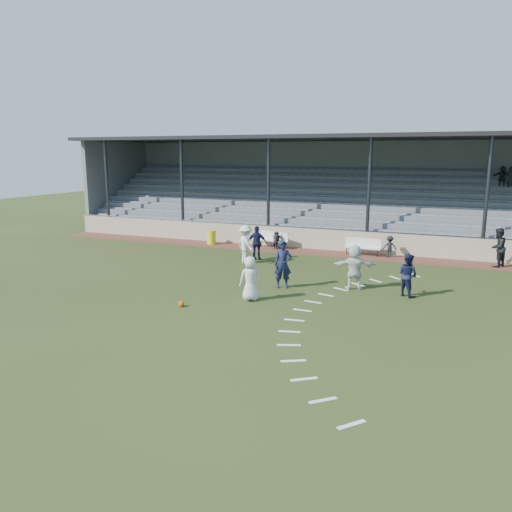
{
  "coord_description": "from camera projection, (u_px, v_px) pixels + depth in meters",
  "views": [
    {
      "loc": [
        7.91,
        -16.51,
        5.55
      ],
      "look_at": [
        0.0,
        2.5,
        1.3
      ],
      "focal_mm": 35.0,
      "sensor_mm": 36.0,
      "label": 1
    }
  ],
  "objects": [
    {
      "name": "ground",
      "position": [
        231.0,
        302.0,
        19.03
      ],
      "size": [
        90.0,
        90.0,
        0.0
      ],
      "primitive_type": "plane",
      "color": "#2C3817",
      "rests_on": "ground"
    },
    {
      "name": "cinder_track",
      "position": [
        310.0,
        252.0,
        28.52
      ],
      "size": [
        34.0,
        2.0,
        0.02
      ],
      "primitive_type": "cube",
      "color": "brown",
      "rests_on": "ground"
    },
    {
      "name": "retaining_wall",
      "position": [
        315.0,
        239.0,
        29.35
      ],
      "size": [
        34.0,
        0.18,
        1.2
      ],
      "primitive_type": "cube",
      "color": "tan",
      "rests_on": "ground"
    },
    {
      "name": "bench_left",
      "position": [
        273.0,
        238.0,
        29.73
      ],
      "size": [
        2.04,
        0.95,
        0.95
      ],
      "rotation": [
        0.0,
        0.0,
        -0.26
      ],
      "color": "silver",
      "rests_on": "cinder_track"
    },
    {
      "name": "bench_right",
      "position": [
        363.0,
        245.0,
        27.47
      ],
      "size": [
        2.01,
        0.53,
        0.95
      ],
      "rotation": [
        0.0,
        0.0,
        -0.04
      ],
      "color": "silver",
      "rests_on": "cinder_track"
    },
    {
      "name": "trash_bin",
      "position": [
        212.0,
        237.0,
        30.84
      ],
      "size": [
        0.54,
        0.54,
        0.86
      ],
      "primitive_type": "cylinder",
      "color": "yellow",
      "rests_on": "cinder_track"
    },
    {
      "name": "football",
      "position": [
        182.0,
        304.0,
        18.37
      ],
      "size": [
        0.22,
        0.22,
        0.22
      ],
      "primitive_type": "sphere",
      "color": "#D9550C",
      "rests_on": "ground"
    },
    {
      "name": "player_white_lead",
      "position": [
        250.0,
        279.0,
        19.02
      ],
      "size": [
        1.0,
        0.91,
        1.72
      ],
      "primitive_type": "imported",
      "rotation": [
        0.0,
        0.0,
        3.7
      ],
      "color": "silver",
      "rests_on": "ground"
    },
    {
      "name": "player_navy_lead",
      "position": [
        283.0,
        264.0,
        20.76
      ],
      "size": [
        0.87,
        0.74,
        2.01
      ],
      "primitive_type": "imported",
      "rotation": [
        0.0,
        0.0,
        0.42
      ],
      "color": "#141839",
      "rests_on": "ground"
    },
    {
      "name": "player_navy_mid",
      "position": [
        408.0,
        275.0,
        19.62
      ],
      "size": [
        1.05,
        1.0,
        1.71
      ],
      "primitive_type": "imported",
      "rotation": [
        0.0,
        0.0,
        2.55
      ],
      "color": "#141839",
      "rests_on": "ground"
    },
    {
      "name": "player_white_wing",
      "position": [
        246.0,
        244.0,
        25.5
      ],
      "size": [
        1.46,
        1.35,
        1.98
      ],
      "primitive_type": "imported",
      "rotation": [
        0.0,
        0.0,
        2.49
      ],
      "color": "silver",
      "rests_on": "ground"
    },
    {
      "name": "player_navy_wing",
      "position": [
        257.0,
        243.0,
        26.28
      ],
      "size": [
        1.12,
        0.62,
        1.82
      ],
      "primitive_type": "imported",
      "rotation": [
        0.0,
        0.0,
        3.32
      ],
      "color": "#141839",
      "rests_on": "ground"
    },
    {
      "name": "player_white_back",
      "position": [
        355.0,
        267.0,
        20.61
      ],
      "size": [
        1.84,
        1.07,
        1.89
      ],
      "primitive_type": "imported",
      "rotation": [
        0.0,
        0.0,
        3.45
      ],
      "color": "silver",
      "rests_on": "ground"
    },
    {
      "name": "official",
      "position": [
        498.0,
        247.0,
        24.6
      ],
      "size": [
        1.11,
        1.19,
        1.95
      ],
      "primitive_type": "imported",
      "rotation": [
        0.0,
        0.0,
        4.19
      ],
      "color": "black",
      "rests_on": "cinder_track"
    },
    {
      "name": "sub_left_near",
      "position": [
        276.0,
        240.0,
        29.2
      ],
      "size": [
        0.41,
        0.3,
        1.05
      ],
      "primitive_type": "imported",
      "rotation": [
        0.0,
        0.0,
        3.0
      ],
      "color": "black",
      "rests_on": "cinder_track"
    },
    {
      "name": "sub_left_far",
      "position": [
        278.0,
        240.0,
        29.37
      ],
      "size": [
        0.63,
        0.46,
        1.0
      ],
      "primitive_type": "imported",
      "rotation": [
        0.0,
        0.0,
        3.55
      ],
      "color": "black",
      "rests_on": "cinder_track"
    },
    {
      "name": "sub_right",
      "position": [
        390.0,
        247.0,
        26.94
      ],
      "size": [
        0.84,
        0.61,
        1.17
      ],
      "primitive_type": "imported",
      "rotation": [
        0.0,
        0.0,
        3.4
      ],
      "color": "black",
      "rests_on": "cinder_track"
    },
    {
      "name": "grandstand",
      "position": [
        335.0,
        204.0,
        33.29
      ],
      "size": [
        34.6,
        9.0,
        6.61
      ],
      "color": "slate",
      "rests_on": "ground"
    },
    {
      "name": "penalty_arc",
      "position": [
        337.0,
        315.0,
        17.48
      ],
      "size": [
        3.89,
        14.63,
        0.01
      ],
      "color": "white",
      "rests_on": "ground"
    }
  ]
}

